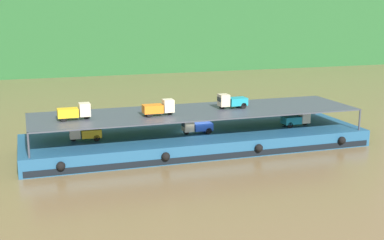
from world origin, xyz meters
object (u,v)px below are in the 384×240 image
at_px(mini_truck_upper_fore, 232,101).
at_px(cargo_barge, 197,140).
at_px(mini_truck_lower_stern, 85,133).
at_px(mini_truck_upper_stern, 75,112).
at_px(mini_truck_lower_mid, 296,119).
at_px(mini_truck_lower_aft, 197,126).
at_px(mini_truck_upper_mid, 159,108).

bearing_deg(mini_truck_upper_fore, cargo_barge, -176.05).
height_order(cargo_barge, mini_truck_upper_fore, mini_truck_upper_fore).
distance_m(cargo_barge, mini_truck_lower_stern, 10.21).
bearing_deg(mini_truck_upper_fore, mini_truck_upper_stern, -178.03).
xyz_separation_m(mini_truck_lower_stern, mini_truck_lower_mid, (20.13, -0.73, 0.00)).
relative_size(mini_truck_lower_aft, mini_truck_upper_stern, 1.01).
distance_m(mini_truck_lower_stern, mini_truck_lower_mid, 20.15).
bearing_deg(mini_truck_lower_stern, mini_truck_upper_stern, -148.36).
bearing_deg(mini_truck_lower_stern, mini_truck_upper_mid, -9.09).
bearing_deg(mini_truck_lower_stern, mini_truck_lower_aft, -3.23).
bearing_deg(mini_truck_upper_stern, mini_truck_lower_aft, -0.35).
bearing_deg(mini_truck_upper_mid, mini_truck_upper_stern, 175.86).
height_order(mini_truck_lower_stern, mini_truck_upper_mid, mini_truck_upper_mid).
distance_m(mini_truck_lower_mid, mini_truck_upper_stern, 21.04).
distance_m(mini_truck_lower_aft, mini_truck_upper_mid, 4.18).
height_order(mini_truck_upper_stern, mini_truck_upper_mid, same).
bearing_deg(mini_truck_lower_stern, mini_truck_upper_fore, -0.01).
bearing_deg(mini_truck_lower_mid, cargo_barge, 177.25).
height_order(mini_truck_upper_mid, mini_truck_upper_fore, same).
relative_size(mini_truck_lower_stern, mini_truck_upper_mid, 1.02).
bearing_deg(cargo_barge, mini_truck_lower_aft, -107.68).
xyz_separation_m(mini_truck_upper_stern, mini_truck_upper_fore, (14.48, 0.50, 0.00)).
bearing_deg(mini_truck_lower_aft, cargo_barge, 72.32).
height_order(mini_truck_lower_stern, mini_truck_upper_stern, mini_truck_upper_stern).
bearing_deg(mini_truck_lower_mid, mini_truck_upper_stern, 179.37).
bearing_deg(mini_truck_lower_aft, mini_truck_upper_stern, 179.65).
distance_m(mini_truck_lower_stern, mini_truck_upper_mid, 6.75).
relative_size(mini_truck_lower_aft, mini_truck_upper_mid, 1.01).
bearing_deg(mini_truck_upper_fore, mini_truck_upper_mid, -172.06).
relative_size(mini_truck_lower_mid, mini_truck_upper_mid, 1.00).
distance_m(mini_truck_lower_stern, mini_truck_lower_aft, 10.02).
bearing_deg(mini_truck_upper_mid, mini_truck_lower_stern, 170.91).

